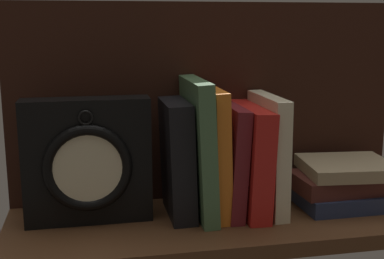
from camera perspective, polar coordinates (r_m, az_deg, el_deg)
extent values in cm
cube|color=#4C2D19|center=(89.00, 3.46, -10.37)|extent=(71.98, 24.65, 2.50)
cube|color=black|center=(94.87, 1.78, 3.08)|extent=(71.98, 1.20, 35.84)
cube|color=black|center=(86.37, -1.64, -3.29)|extent=(4.71, 12.53, 19.79)
cube|color=#476B44|center=(86.61, 0.72, -2.05)|extent=(3.78, 16.50, 23.24)
cube|color=orange|center=(87.41, 2.51, -2.46)|extent=(3.09, 14.18, 21.64)
cube|color=maroon|center=(88.46, 4.19, -3.29)|extent=(3.38, 14.70, 18.74)
cube|color=red|center=(89.44, 6.28, -3.25)|extent=(4.32, 16.98, 18.47)
cube|color=beige|center=(90.31, 8.37, -2.59)|extent=(2.81, 15.64, 20.14)
cube|color=black|center=(85.47, -11.49, -3.41)|extent=(20.47, 5.14, 20.47)
torus|color=black|center=(82.72, -11.47, -4.22)|extent=(14.11, 1.73, 14.11)
cylinder|color=beige|center=(82.72, -11.47, -4.22)|extent=(11.39, 0.60, 11.39)
cube|color=black|center=(82.61, -11.11, -5.18)|extent=(1.19, 0.30, 2.73)
cube|color=black|center=(82.87, -11.73, -5.78)|extent=(1.23, 0.30, 4.42)
torus|color=black|center=(81.29, -11.70, 1.32)|extent=(2.44, 0.44, 2.44)
cube|color=#232D4C|center=(96.91, 16.16, -7.26)|extent=(15.53, 12.06, 2.85)
cube|color=#471E19|center=(95.77, 15.83, -5.63)|extent=(15.90, 11.17, 3.00)
cube|color=#9E8966|center=(96.07, 16.76, -4.01)|extent=(16.52, 14.62, 2.20)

